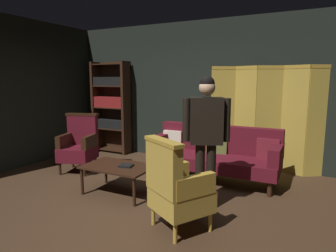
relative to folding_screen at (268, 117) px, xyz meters
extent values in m
plane|color=#3D2819|center=(-1.26, -2.31, -0.99)|extent=(10.00, 10.00, 0.00)
cube|color=black|center=(-1.26, 0.14, 0.41)|extent=(7.20, 0.10, 2.80)
cube|color=black|center=(-4.26, -1.71, 0.41)|extent=(0.10, 3.60, 2.80)
cube|color=#B29338|center=(-0.83, -0.04, -0.04)|extent=(0.41, 0.25, 1.90)
cube|color=#B78E33|center=(-0.83, -0.04, 0.88)|extent=(0.42, 0.26, 0.06)
cube|color=#B29338|center=(-0.42, -0.02, -0.04)|extent=(0.44, 0.21, 1.90)
cube|color=#B78E33|center=(-0.42, -0.02, 0.88)|extent=(0.44, 0.21, 0.06)
cube|color=#B29338|center=(0.00, 0.00, -0.04)|extent=(0.43, 0.23, 1.90)
cube|color=#B78E33|center=(0.00, 0.00, 0.88)|extent=(0.43, 0.24, 0.06)
cube|color=#B29338|center=(0.42, 0.01, -0.04)|extent=(0.44, 0.21, 1.90)
cube|color=#B78E33|center=(0.42, 0.01, 0.88)|extent=(0.44, 0.21, 0.06)
cube|color=#B29338|center=(0.82, 0.05, -0.04)|extent=(0.40, 0.28, 1.90)
cube|color=#B78E33|center=(0.82, 0.05, 0.88)|extent=(0.40, 0.29, 0.06)
cube|color=black|center=(-3.83, -0.13, 0.04)|extent=(0.06, 0.32, 2.05)
cube|color=black|center=(-2.99, -0.13, 0.04)|extent=(0.06, 0.32, 2.05)
cube|color=black|center=(-3.41, 0.02, 0.04)|extent=(0.90, 0.02, 2.05)
cube|color=black|center=(-3.41, -0.13, -0.93)|extent=(0.86, 0.30, 0.02)
cube|color=black|center=(-3.41, -0.13, -0.44)|extent=(0.86, 0.30, 0.02)
cube|color=black|center=(-3.41, -0.15, -0.33)|extent=(0.78, 0.22, 0.19)
cube|color=black|center=(-3.41, -0.13, 0.04)|extent=(0.86, 0.30, 0.02)
cube|color=maroon|center=(-3.41, -0.15, 0.17)|extent=(0.78, 0.22, 0.23)
cube|color=black|center=(-3.41, -0.13, 0.52)|extent=(0.86, 0.30, 0.02)
cube|color=black|center=(-3.41, -0.15, 0.63)|extent=(0.78, 0.22, 0.19)
cube|color=black|center=(-3.41, -0.13, 1.00)|extent=(0.86, 0.30, 0.02)
cylinder|color=black|center=(-1.66, -1.26, -0.88)|extent=(0.07, 0.07, 0.22)
cylinder|color=black|center=(0.24, -1.26, -0.88)|extent=(0.07, 0.07, 0.22)
cylinder|color=black|center=(-1.66, -0.66, -0.88)|extent=(0.07, 0.07, 0.22)
cylinder|color=black|center=(0.24, -0.66, -0.88)|extent=(0.07, 0.07, 0.22)
cube|color=#4C0F19|center=(-0.71, -0.96, -0.67)|extent=(2.10, 0.76, 0.20)
cube|color=#4C0F19|center=(-0.71, -0.65, -0.34)|extent=(2.10, 0.18, 0.46)
cube|color=#4C0F19|center=(-1.69, -0.96, -0.44)|extent=(0.16, 0.68, 0.26)
cube|color=#4C0F19|center=(0.27, -0.96, -0.44)|extent=(0.16, 0.68, 0.26)
cube|color=beige|center=(-1.54, -0.76, -0.42)|extent=(0.35, 0.16, 0.34)
cube|color=#4C5123|center=(-0.71, -0.76, -0.42)|extent=(0.36, 0.22, 0.35)
cube|color=maroon|center=(0.12, -0.76, -0.42)|extent=(0.35, 0.15, 0.34)
cylinder|color=black|center=(-2.20, -2.40, -0.79)|extent=(0.04, 0.04, 0.39)
cylinder|color=black|center=(-1.30, -2.40, -0.79)|extent=(0.04, 0.04, 0.39)
cylinder|color=black|center=(-2.20, -1.86, -0.79)|extent=(0.04, 0.04, 0.39)
cylinder|color=black|center=(-1.30, -1.86, -0.79)|extent=(0.04, 0.04, 0.39)
cube|color=black|center=(-1.75, -2.13, -0.58)|extent=(1.00, 0.64, 0.03)
cylinder|color=#B78E33|center=(-0.20, -2.57, -0.88)|extent=(0.04, 0.04, 0.22)
cylinder|color=#B78E33|center=(-0.59, -2.33, -0.88)|extent=(0.04, 0.04, 0.22)
cylinder|color=#B78E33|center=(-0.44, -2.96, -0.88)|extent=(0.04, 0.04, 0.22)
cylinder|color=#B78E33|center=(-0.83, -2.73, -0.88)|extent=(0.04, 0.04, 0.22)
cube|color=#B79338|center=(-0.51, -2.65, -0.65)|extent=(0.77, 0.77, 0.24)
cube|color=#B79338|center=(-0.63, -2.84, -0.26)|extent=(0.54, 0.39, 0.54)
cube|color=#B78E33|center=(-0.63, -2.84, 0.03)|extent=(0.58, 0.42, 0.04)
cube|color=#B78E33|center=(-0.31, -2.77, -0.42)|extent=(0.34, 0.47, 0.22)
cube|color=#B78E33|center=(-0.72, -2.52, -0.42)|extent=(0.34, 0.47, 0.22)
cylinder|color=black|center=(-3.18, -1.90, -0.88)|extent=(0.04, 0.04, 0.22)
cylinder|color=black|center=(-2.74, -1.77, -0.88)|extent=(0.04, 0.04, 0.22)
cylinder|color=black|center=(-3.31, -1.46, -0.88)|extent=(0.04, 0.04, 0.22)
cylinder|color=black|center=(-2.87, -1.33, -0.88)|extent=(0.04, 0.04, 0.22)
cube|color=#4C0F19|center=(-3.02, -1.62, -0.65)|extent=(0.70, 0.70, 0.24)
cube|color=#4C0F19|center=(-3.09, -1.40, -0.26)|extent=(0.57, 0.27, 0.54)
cube|color=black|center=(-3.09, -1.40, 0.03)|extent=(0.61, 0.29, 0.04)
cube|color=black|center=(-3.25, -1.69, -0.42)|extent=(0.23, 0.51, 0.22)
cube|color=black|center=(-2.79, -1.55, -0.42)|extent=(0.23, 0.51, 0.22)
cylinder|color=black|center=(-0.39, -2.02, -0.56)|extent=(0.12, 0.12, 0.86)
cylinder|color=black|center=(-0.51, -2.08, -0.56)|extent=(0.12, 0.12, 0.86)
cube|color=maroon|center=(-0.45, -2.05, -0.09)|extent=(0.36, 0.28, 0.09)
cube|color=black|center=(-0.45, -2.05, 0.16)|extent=(0.45, 0.36, 0.58)
cube|color=white|center=(-0.49, -1.95, 0.19)|extent=(0.13, 0.07, 0.41)
cube|color=maroon|center=(-0.50, -1.94, 0.42)|extent=(0.09, 0.06, 0.04)
cylinder|color=black|center=(-0.22, -1.94, 0.17)|extent=(0.09, 0.09, 0.54)
cylinder|color=black|center=(-0.68, -2.15, 0.17)|extent=(0.09, 0.09, 0.54)
sphere|color=tan|center=(-0.45, -2.05, 0.57)|extent=(0.20, 0.20, 0.20)
sphere|color=black|center=(-0.45, -2.05, 0.62)|extent=(0.18, 0.18, 0.18)
cube|color=black|center=(-1.62, -2.12, -0.55)|extent=(0.21, 0.19, 0.03)
camera|label=1|loc=(0.76, -5.48, 0.67)|focal=31.48mm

